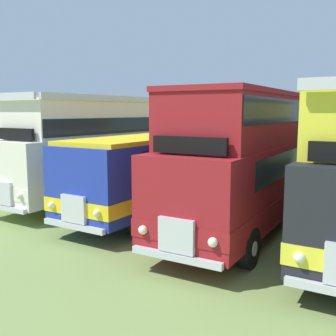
# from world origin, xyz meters

# --- Properties ---
(ground_plane) EXTENTS (200.00, 200.00, 0.00)m
(ground_plane) POSITION_xyz_m (0.00, 0.00, 0.00)
(ground_plane) COLOR #7A934C
(bus_first_in_row) EXTENTS (2.66, 10.16, 4.52)m
(bus_first_in_row) POSITION_xyz_m (-7.28, 0.39, 2.36)
(bus_first_in_row) COLOR silver
(bus_first_in_row) RESTS_ON ground
(bus_second_in_row) EXTENTS (2.72, 9.92, 2.99)m
(bus_second_in_row) POSITION_xyz_m (-3.64, -0.11, 1.75)
(bus_second_in_row) COLOR #1E339E
(bus_second_in_row) RESTS_ON ground
(bus_third_in_row) EXTENTS (2.97, 10.96, 4.49)m
(bus_third_in_row) POSITION_xyz_m (-0.00, -0.08, 2.47)
(bus_third_in_row) COLOR maroon
(bus_third_in_row) RESTS_ON ground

